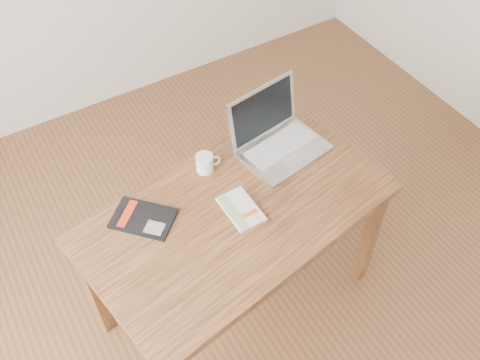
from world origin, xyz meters
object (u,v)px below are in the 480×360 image
laptop (277,137)px  black_guidebook (143,218)px  coffee_mug (205,163)px  desk (237,223)px  white_guidebook (241,209)px

laptop → black_guidebook: bearing=177.1°
laptop → coffee_mug: 0.35m
black_guidebook → laptop: bearing=-36.9°
laptop → coffee_mug: laptop is taller
desk → coffee_mug: 0.30m
desk → laptop: 0.44m
white_guidebook → coffee_mug: 0.28m
coffee_mug → desk: bearing=-76.0°
desk → black_guidebook: (-0.35, 0.16, 0.10)m
desk → coffee_mug: coffee_mug is taller
black_guidebook → coffee_mug: size_ratio=2.63×
white_guidebook → coffee_mug: (-0.01, 0.28, 0.03)m
white_guidebook → black_guidebook: 0.40m
desk → white_guidebook: bearing=-47.7°
black_guidebook → laptop: size_ratio=0.70×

